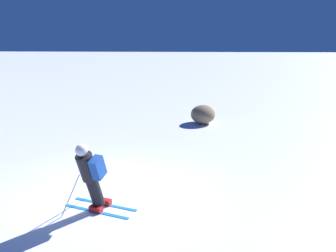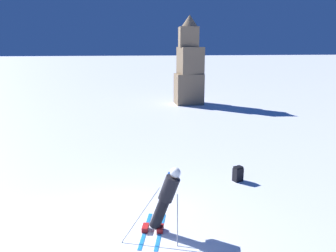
% 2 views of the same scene
% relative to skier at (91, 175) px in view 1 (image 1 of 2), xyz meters
% --- Properties ---
extents(ground_plane, '(300.00, 300.00, 0.00)m').
position_rel_skier_xyz_m(ground_plane, '(-0.99, 0.06, -0.90)').
color(ground_plane, white).
extents(skier, '(1.46, 1.66, 1.67)m').
position_rel_skier_xyz_m(skier, '(0.00, 0.00, 0.00)').
color(skier, '#1E7AC6').
rests_on(skier, ground).
extents(exposed_boulder_1, '(1.29, 1.10, 0.84)m').
position_rel_skier_xyz_m(exposed_boulder_1, '(-8.57, 2.23, -0.48)').
color(exposed_boulder_1, '#7A664C').
rests_on(exposed_boulder_1, ground).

